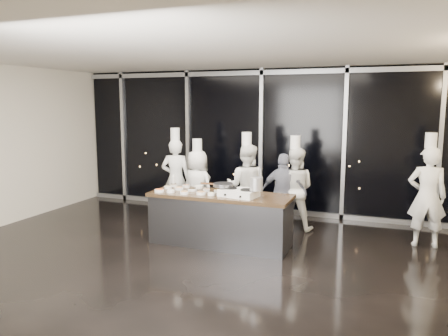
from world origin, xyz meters
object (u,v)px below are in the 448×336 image
(chef_far_left, at_px, (176,178))
(chef_right, at_px, (294,188))
(stock_pot, at_px, (256,184))
(chef_left, at_px, (198,186))
(frying_pan, at_px, (223,185))
(guest, at_px, (284,192))
(demo_counter, at_px, (220,219))
(chef_center, at_px, (246,186))
(chef_side, at_px, (427,196))
(stove, at_px, (239,193))

(chef_far_left, distance_m, chef_right, 2.50)
(stock_pot, relative_size, chef_left, 0.12)
(frying_pan, height_order, stock_pot, stock_pot)
(stock_pot, bearing_deg, guest, 83.92)
(frying_pan, bearing_deg, chef_far_left, 150.86)
(demo_counter, relative_size, guest, 1.64)
(frying_pan, distance_m, chef_center, 1.19)
(chef_far_left, distance_m, chef_side, 4.82)
(stove, height_order, stock_pot, stock_pot)
(chef_side, bearing_deg, chef_center, -5.21)
(frying_pan, xyz_separation_m, stock_pot, (0.63, -0.11, 0.08))
(guest, bearing_deg, chef_center, 3.35)
(stove, bearing_deg, stock_pot, 0.41)
(chef_left, relative_size, chef_center, 0.92)
(guest, xyz_separation_m, chef_right, (0.17, 0.16, 0.06))
(chef_left, bearing_deg, stock_pot, 159.96)
(stock_pot, distance_m, chef_side, 2.96)
(stock_pot, xyz_separation_m, chef_right, (0.31, 1.52, -0.33))
(frying_pan, height_order, chef_center, chef_center)
(chef_left, bearing_deg, stove, 155.02)
(chef_right, bearing_deg, guest, 39.31)
(demo_counter, bearing_deg, chef_side, 19.30)
(stove, bearing_deg, chef_right, 77.15)
(stock_pot, xyz_separation_m, chef_center, (-0.58, 1.28, -0.31))
(demo_counter, relative_size, chef_side, 1.25)
(demo_counter, relative_size, frying_pan, 4.05)
(demo_counter, xyz_separation_m, chef_side, (3.32, 1.16, 0.43))
(demo_counter, xyz_separation_m, frying_pan, (0.06, -0.05, 0.62))
(stove, xyz_separation_m, chef_center, (-0.26, 1.22, -0.12))
(frying_pan, relative_size, guest, 0.40)
(demo_counter, xyz_separation_m, guest, (0.84, 1.20, 0.30))
(chef_left, height_order, chef_side, chef_side)
(chef_center, bearing_deg, demo_counter, 79.44)
(chef_far_left, distance_m, chef_left, 0.62)
(stove, relative_size, chef_left, 0.39)
(demo_counter, distance_m, guest, 1.49)
(stove, height_order, chef_right, chef_right)
(stove, relative_size, guest, 0.45)
(guest, bearing_deg, chef_left, 1.22)
(frying_pan, xyz_separation_m, guest, (0.77, 1.25, -0.32))
(chef_far_left, bearing_deg, chef_side, 168.08)
(demo_counter, relative_size, chef_center, 1.30)
(chef_side, bearing_deg, guest, -6.83)
(stock_pot, distance_m, chef_center, 1.43)
(stock_pot, xyz_separation_m, chef_side, (2.63, 1.33, -0.26))
(stove, xyz_separation_m, chef_far_left, (-1.86, 1.35, -0.09))
(chef_right, bearing_deg, chef_side, 170.50)
(guest, bearing_deg, frying_pan, 55.16)
(chef_left, height_order, guest, chef_left)
(guest, distance_m, chef_right, 0.24)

